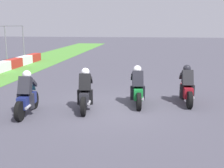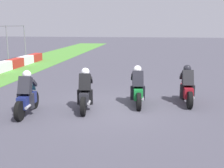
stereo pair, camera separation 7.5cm
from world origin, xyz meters
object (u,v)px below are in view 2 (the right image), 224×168
(rider_lane_b, at_px, (137,89))
(rider_lane_d, at_px, (27,96))
(rider_lane_c, at_px, (85,93))
(rider_lane_a, at_px, (187,88))

(rider_lane_b, bearing_deg, rider_lane_d, 106.98)
(rider_lane_b, relative_size, rider_lane_c, 1.00)
(rider_lane_c, bearing_deg, rider_lane_a, -76.81)
(rider_lane_a, height_order, rider_lane_d, same)
(rider_lane_a, relative_size, rider_lane_b, 1.00)
(rider_lane_b, distance_m, rider_lane_d, 4.03)
(rider_lane_c, height_order, rider_lane_d, same)
(rider_lane_c, xyz_separation_m, rider_lane_d, (-0.79, 1.86, 0.00))
(rider_lane_d, bearing_deg, rider_lane_a, -72.88)
(rider_lane_c, distance_m, rider_lane_d, 2.02)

